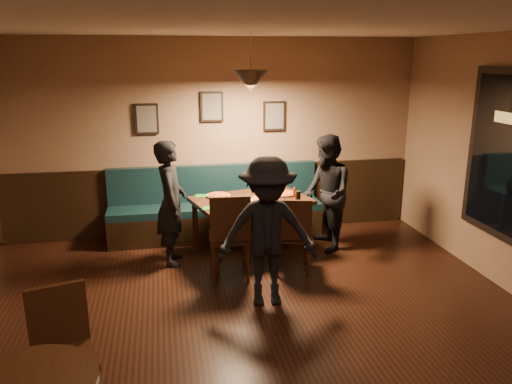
# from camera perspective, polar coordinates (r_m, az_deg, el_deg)

# --- Properties ---
(floor) EXTENTS (7.00, 7.00, 0.00)m
(floor) POSITION_cam_1_polar(r_m,az_deg,el_deg) (4.47, 0.40, -19.52)
(floor) COLOR black
(floor) RESTS_ON ground
(ceiling) EXTENTS (7.00, 7.00, 0.00)m
(ceiling) POSITION_cam_1_polar(r_m,az_deg,el_deg) (3.67, 0.49, 19.20)
(ceiling) COLOR silver
(ceiling) RESTS_ON ground
(wall_back) EXTENTS (6.00, 0.00, 6.00)m
(wall_back) POSITION_cam_1_polar(r_m,az_deg,el_deg) (7.22, -5.01, 6.13)
(wall_back) COLOR #8C704F
(wall_back) RESTS_ON ground
(wainscot) EXTENTS (5.88, 0.06, 1.00)m
(wainscot) POSITION_cam_1_polar(r_m,az_deg,el_deg) (7.39, -4.82, -0.81)
(wainscot) COLOR black
(wainscot) RESTS_ON ground
(booth_bench) EXTENTS (3.00, 0.60, 1.00)m
(booth_bench) POSITION_cam_1_polar(r_m,az_deg,el_deg) (7.13, -4.59, -1.40)
(booth_bench) COLOR #0F232D
(booth_bench) RESTS_ON ground
(picture_left) EXTENTS (0.32, 0.04, 0.42)m
(picture_left) POSITION_cam_1_polar(r_m,az_deg,el_deg) (7.12, -12.34, 8.14)
(picture_left) COLOR black
(picture_left) RESTS_ON wall_back
(picture_center) EXTENTS (0.32, 0.04, 0.42)m
(picture_center) POSITION_cam_1_polar(r_m,az_deg,el_deg) (7.13, -5.07, 9.66)
(picture_center) COLOR black
(picture_center) RESTS_ON wall_back
(picture_right) EXTENTS (0.32, 0.04, 0.42)m
(picture_right) POSITION_cam_1_polar(r_m,az_deg,el_deg) (7.29, 2.09, 8.65)
(picture_right) COLOR black
(picture_right) RESTS_ON wall_back
(pendant_lamp) EXTENTS (0.44, 0.44, 0.25)m
(pendant_lamp) POSITION_cam_1_polar(r_m,az_deg,el_deg) (6.18, -0.62, 12.56)
(pendant_lamp) COLOR black
(pendant_lamp) RESTS_ON ceiling
(dining_table) EXTENTS (1.62, 1.26, 0.77)m
(dining_table) POSITION_cam_1_polar(r_m,az_deg,el_deg) (6.55, -0.58, -3.99)
(dining_table) COLOR black
(dining_table) RESTS_ON floor
(chair_near_left) EXTENTS (0.48, 0.48, 1.04)m
(chair_near_left) POSITION_cam_1_polar(r_m,az_deg,el_deg) (5.88, -3.08, -4.87)
(chair_near_left) COLOR black
(chair_near_left) RESTS_ON floor
(chair_near_right) EXTENTS (0.51, 0.51, 0.95)m
(chair_near_right) POSITION_cam_1_polar(r_m,az_deg,el_deg) (6.04, 4.20, -4.78)
(chair_near_right) COLOR black
(chair_near_right) RESTS_ON floor
(diner_left) EXTENTS (0.41, 0.59, 1.57)m
(diner_left) POSITION_cam_1_polar(r_m,az_deg,el_deg) (6.27, -9.65, -1.25)
(diner_left) COLOR black
(diner_left) RESTS_ON floor
(diner_right) EXTENTS (0.60, 0.77, 1.56)m
(diner_right) POSITION_cam_1_polar(r_m,az_deg,el_deg) (6.69, 8.02, -0.15)
(diner_right) COLOR black
(diner_right) RESTS_ON floor
(diner_front) EXTENTS (1.07, 0.66, 1.58)m
(diner_front) POSITION_cam_1_polar(r_m,az_deg,el_deg) (5.16, 1.32, -4.61)
(diner_front) COLOR black
(diner_front) RESTS_ON floor
(pizza_a) EXTENTS (0.33, 0.33, 0.04)m
(pizza_a) POSITION_cam_1_polar(r_m,az_deg,el_deg) (6.52, -4.30, -0.41)
(pizza_a) COLOR gold
(pizza_a) RESTS_ON dining_table
(pizza_b) EXTENTS (0.49, 0.49, 0.04)m
(pizza_b) POSITION_cam_1_polar(r_m,az_deg,el_deg) (6.25, 0.17, -1.03)
(pizza_b) COLOR orange
(pizza_b) RESTS_ON dining_table
(pizza_c) EXTENTS (0.38, 0.38, 0.04)m
(pizza_c) POSITION_cam_1_polar(r_m,az_deg,el_deg) (6.61, 3.15, -0.16)
(pizza_c) COLOR orange
(pizza_c) RESTS_ON dining_table
(soda_glass) EXTENTS (0.08, 0.08, 0.14)m
(soda_glass) POSITION_cam_1_polar(r_m,az_deg,el_deg) (6.29, 4.81, -0.51)
(soda_glass) COLOR black
(soda_glass) RESTS_ON dining_table
(tabasco_bottle) EXTENTS (0.04, 0.04, 0.13)m
(tabasco_bottle) POSITION_cam_1_polar(r_m,az_deg,el_deg) (6.52, 4.37, 0.04)
(tabasco_bottle) COLOR #A42205
(tabasco_bottle) RESTS_ON dining_table
(napkin_a) EXTENTS (0.17, 0.17, 0.01)m
(napkin_a) POSITION_cam_1_polar(r_m,az_deg,el_deg) (6.59, -6.26, -0.44)
(napkin_a) COLOR #1B6525
(napkin_a) RESTS_ON dining_table
(napkin_b) EXTENTS (0.17, 0.17, 0.01)m
(napkin_b) POSITION_cam_1_polar(r_m,az_deg,el_deg) (6.05, -5.36, -1.86)
(napkin_b) COLOR #1E7226
(napkin_b) RESTS_ON dining_table
(cutlery_set) EXTENTS (0.21, 0.06, 0.00)m
(cutlery_set) POSITION_cam_1_polar(r_m,az_deg,el_deg) (6.10, 0.32, -1.64)
(cutlery_set) COLOR silver
(cutlery_set) RESTS_ON dining_table
(cafe_chair_far) EXTENTS (0.52, 0.52, 0.95)m
(cafe_chair_far) POSITION_cam_1_polar(r_m,az_deg,el_deg) (3.99, -21.00, -17.15)
(cafe_chair_far) COLOR black
(cafe_chair_far) RESTS_ON floor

